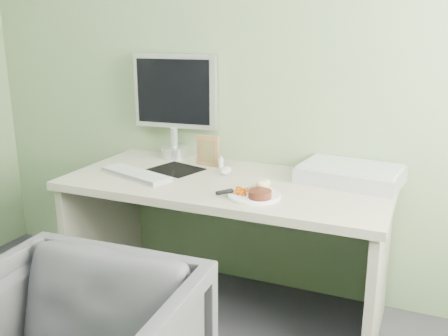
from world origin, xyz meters
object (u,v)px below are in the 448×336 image
at_px(desk, 226,215).
at_px(plate, 254,196).
at_px(monitor, 175,100).
at_px(scanner, 350,175).

height_order(desk, plate, plate).
height_order(plate, monitor, monitor).
xyz_separation_m(plate, monitor, (-0.66, 0.50, 0.33)).
relative_size(desk, scanner, 3.34).
bearing_deg(desk, plate, -41.20).
height_order(desk, scanner, scanner).
relative_size(plate, monitor, 0.40).
bearing_deg(plate, desk, 138.80).
xyz_separation_m(scanner, monitor, (-1.02, 0.11, 0.30)).
distance_m(plate, scanner, 0.53).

